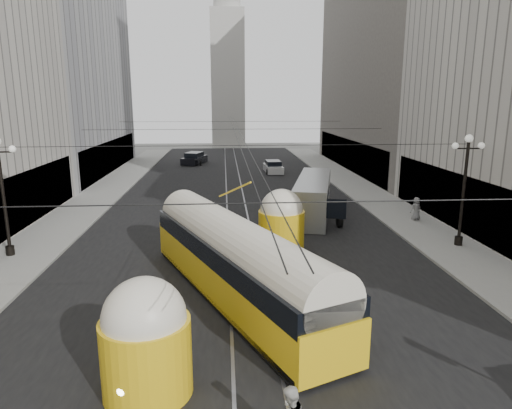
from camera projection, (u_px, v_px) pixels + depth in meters
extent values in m
cube|color=black|center=(235.00, 198.00, 39.79)|extent=(20.00, 85.00, 0.02)
cube|color=gray|center=(105.00, 191.00, 42.36)|extent=(4.00, 72.00, 0.15)
cube|color=gray|center=(358.00, 188.00, 44.00)|extent=(4.00, 72.00, 0.15)
cube|color=gray|center=(227.00, 198.00, 39.74)|extent=(0.12, 85.00, 0.04)
cube|color=gray|center=(244.00, 198.00, 39.85)|extent=(0.12, 85.00, 0.04)
cube|color=black|center=(26.00, 199.00, 30.12)|extent=(0.10, 18.00, 3.60)
cube|color=#999999|center=(49.00, 48.00, 50.36)|extent=(12.00, 28.00, 28.00)
cube|color=black|center=(112.00, 156.00, 53.45)|extent=(0.10, 25.20, 3.60)
cube|color=black|center=(452.00, 199.00, 30.10)|extent=(0.10, 18.00, 3.60)
cube|color=#514C47|center=(403.00, 32.00, 52.66)|extent=(12.00, 32.00, 32.00)
cube|color=black|center=(347.00, 154.00, 55.38)|extent=(0.10, 28.80, 3.60)
cube|color=#B2AFA8|center=(228.00, 80.00, 83.29)|extent=(6.00, 6.00, 24.00)
cylinder|color=black|center=(4.00, 201.00, 24.13)|extent=(0.18, 0.18, 6.00)
cylinder|color=black|center=(10.00, 250.00, 24.74)|extent=(0.44, 0.44, 0.50)
sphere|color=white|center=(12.00, 149.00, 23.56)|extent=(0.36, 0.36, 0.36)
cylinder|color=black|center=(463.00, 194.00, 25.86)|extent=(0.18, 0.18, 6.00)
cylinder|color=black|center=(458.00, 241.00, 26.47)|extent=(0.44, 0.44, 0.50)
cylinder|color=black|center=(468.00, 148.00, 25.28)|extent=(1.60, 0.08, 0.08)
sphere|color=white|center=(469.00, 138.00, 25.15)|extent=(0.44, 0.44, 0.44)
sphere|color=white|center=(455.00, 146.00, 25.19)|extent=(0.36, 0.36, 0.36)
sphere|color=white|center=(481.00, 146.00, 25.29)|extent=(0.36, 0.36, 0.36)
cylinder|color=black|center=(264.00, 203.00, 10.74)|extent=(25.00, 0.03, 0.03)
cylinder|color=black|center=(241.00, 145.00, 24.35)|extent=(25.00, 0.03, 0.03)
cylinder|color=black|center=(235.00, 129.00, 37.97)|extent=(25.00, 0.03, 0.03)
cylinder|color=black|center=(232.00, 121.00, 51.58)|extent=(25.00, 0.03, 0.03)
cylinder|color=black|center=(234.00, 129.00, 41.90)|extent=(0.03, 72.00, 0.03)
cylinder|color=black|center=(238.00, 129.00, 41.93)|extent=(0.03, 72.00, 0.03)
cube|color=yellow|center=(236.00, 275.00, 19.49)|extent=(7.95, 13.86, 1.70)
cube|color=black|center=(236.00, 293.00, 19.66)|extent=(7.78, 13.47, 0.30)
cube|color=black|center=(236.00, 251.00, 19.24)|extent=(7.89, 13.67, 0.85)
cylinder|color=silver|center=(236.00, 244.00, 19.17)|extent=(7.59, 13.55, 2.30)
cylinder|color=yellow|center=(147.00, 357.00, 13.13)|extent=(2.60, 2.60, 2.30)
sphere|color=silver|center=(144.00, 319.00, 12.86)|extent=(2.40, 2.40, 2.40)
cylinder|color=yellow|center=(281.00, 231.00, 25.80)|extent=(2.60, 2.60, 2.30)
sphere|color=silver|center=(282.00, 210.00, 25.53)|extent=(2.40, 2.40, 2.40)
sphere|color=#FFF2BF|center=(123.00, 389.00, 12.14)|extent=(0.36, 0.36, 0.36)
cube|color=#96999B|center=(313.00, 196.00, 33.91)|extent=(4.84, 11.00, 2.70)
cube|color=black|center=(313.00, 190.00, 33.80)|extent=(4.77, 10.64, 0.99)
cube|color=black|center=(330.00, 209.00, 28.64)|extent=(2.03, 0.61, 1.26)
cylinder|color=black|center=(307.00, 221.00, 30.53)|extent=(0.30, 0.90, 0.90)
cylinder|color=black|center=(340.00, 221.00, 30.68)|extent=(0.30, 0.90, 0.90)
cylinder|color=black|center=(291.00, 199.00, 37.55)|extent=(0.30, 0.90, 0.90)
cylinder|color=black|center=(318.00, 198.00, 37.71)|extent=(0.30, 0.90, 0.90)
cube|color=silver|center=(273.00, 169.00, 53.78)|extent=(2.03, 4.57, 0.80)
cube|color=black|center=(273.00, 164.00, 53.65)|extent=(1.73, 2.54, 0.75)
cylinder|color=black|center=(267.00, 172.00, 52.27)|extent=(0.22, 0.64, 0.64)
cylinder|color=black|center=(282.00, 172.00, 52.38)|extent=(0.22, 0.64, 0.64)
cylinder|color=black|center=(265.00, 168.00, 55.24)|extent=(0.22, 0.64, 0.64)
cylinder|color=black|center=(279.00, 168.00, 55.36)|extent=(0.22, 0.64, 0.64)
cube|color=black|center=(194.00, 160.00, 61.04)|extent=(3.40, 5.35, 0.88)
cube|color=black|center=(194.00, 155.00, 60.90)|extent=(2.52, 3.14, 0.83)
cylinder|color=black|center=(187.00, 163.00, 59.38)|extent=(0.22, 0.71, 0.71)
cylinder|color=black|center=(201.00, 163.00, 59.50)|extent=(0.22, 0.71, 0.71)
cylinder|color=black|center=(188.00, 160.00, 62.66)|extent=(0.22, 0.71, 0.71)
cylinder|color=black|center=(202.00, 160.00, 62.79)|extent=(0.22, 0.71, 0.71)
imported|color=slate|center=(416.00, 209.00, 31.87)|extent=(0.89, 0.67, 1.61)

